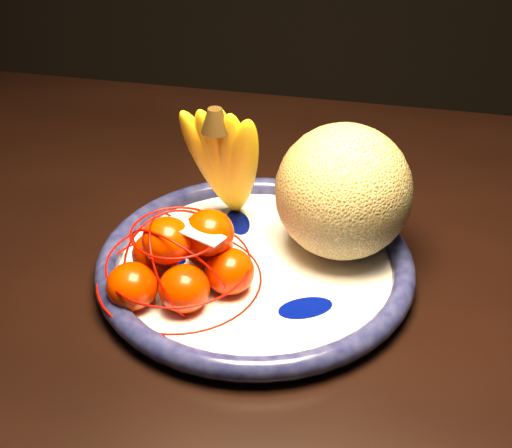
# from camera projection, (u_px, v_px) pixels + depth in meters

# --- Properties ---
(dining_table) EXTENTS (1.65, 1.11, 0.78)m
(dining_table) POSITION_uv_depth(u_px,v_px,m) (227.00, 279.00, 1.02)
(dining_table) COLOR black
(dining_table) RESTS_ON ground
(fruit_bowl) EXTENTS (0.39, 0.39, 0.03)m
(fruit_bowl) POSITION_uv_depth(u_px,v_px,m) (255.00, 265.00, 0.88)
(fruit_bowl) COLOR white
(fruit_bowl) RESTS_ON dining_table
(cantaloupe) EXTENTS (0.17, 0.17, 0.17)m
(cantaloupe) POSITION_uv_depth(u_px,v_px,m) (343.00, 192.00, 0.87)
(cantaloupe) COLOR olive
(cantaloupe) RESTS_ON fruit_bowl
(banana_bunch) EXTENTS (0.13, 0.13, 0.20)m
(banana_bunch) POSITION_uv_depth(u_px,v_px,m) (227.00, 158.00, 0.91)
(banana_bunch) COLOR yellow
(banana_bunch) RESTS_ON fruit_bowl
(mandarin_bag) EXTENTS (0.23, 0.23, 0.12)m
(mandarin_bag) POSITION_uv_depth(u_px,v_px,m) (183.00, 261.00, 0.83)
(mandarin_bag) COLOR red
(mandarin_bag) RESTS_ON fruit_bowl
(price_tag) EXTENTS (0.08, 0.05, 0.01)m
(price_tag) POSITION_uv_depth(u_px,v_px,m) (193.00, 231.00, 0.80)
(price_tag) COLOR white
(price_tag) RESTS_ON mandarin_bag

